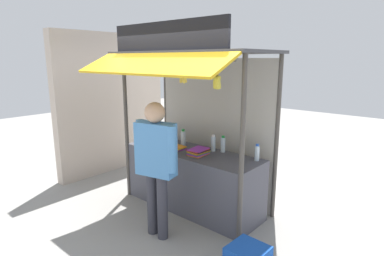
{
  "coord_description": "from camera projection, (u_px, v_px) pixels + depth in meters",
  "views": [
    {
      "loc": [
        2.88,
        -3.31,
        2.19
      ],
      "look_at": [
        0.0,
        0.0,
        1.22
      ],
      "focal_mm": 29.29,
      "sensor_mm": 36.0,
      "label": 1
    }
  ],
  "objects": [
    {
      "name": "ground_plane",
      "position": [
        192.0,
        206.0,
        4.76
      ],
      "size": [
        20.0,
        20.0,
        0.0
      ],
      "primitive_type": "plane",
      "color": "gray"
    },
    {
      "name": "stall_counter",
      "position": [
        192.0,
        179.0,
        4.67
      ],
      "size": [
        2.13,
        0.71,
        0.87
      ],
      "primitive_type": "cube",
      "color": "#4C4C56",
      "rests_on": "ground"
    },
    {
      "name": "stall_structure",
      "position": [
        198.0,
        100.0,
        4.51
      ],
      "size": [
        2.33,
        1.61,
        2.64
      ],
      "color": "#4C4742",
      "rests_on": "ground"
    },
    {
      "name": "water_bottle_front_right",
      "position": [
        257.0,
        153.0,
        4.14
      ],
      "size": [
        0.06,
        0.06,
        0.23
      ],
      "color": "silver",
      "rests_on": "stall_counter"
    },
    {
      "name": "water_bottle_center",
      "position": [
        213.0,
        143.0,
        4.57
      ],
      "size": [
        0.07,
        0.07,
        0.24
      ],
      "color": "silver",
      "rests_on": "stall_counter"
    },
    {
      "name": "water_bottle_far_right",
      "position": [
        162.0,
        133.0,
        5.18
      ],
      "size": [
        0.07,
        0.07,
        0.25
      ],
      "color": "silver",
      "rests_on": "stall_counter"
    },
    {
      "name": "water_bottle_left",
      "position": [
        223.0,
        144.0,
        4.51
      ],
      "size": [
        0.07,
        0.07,
        0.25
      ],
      "color": "silver",
      "rests_on": "stall_counter"
    },
    {
      "name": "water_bottle_front_left",
      "position": [
        183.0,
        138.0,
        4.84
      ],
      "size": [
        0.07,
        0.07,
        0.26
      ],
      "color": "silver",
      "rests_on": "stall_counter"
    },
    {
      "name": "magazine_stack_mid_right",
      "position": [
        176.0,
        148.0,
        4.65
      ],
      "size": [
        0.23,
        0.31,
        0.04
      ],
      "color": "purple",
      "rests_on": "stall_counter"
    },
    {
      "name": "magazine_stack_mid_left",
      "position": [
        156.0,
        144.0,
        4.8
      ],
      "size": [
        0.23,
        0.32,
        0.09
      ],
      "color": "black",
      "rests_on": "stall_counter"
    },
    {
      "name": "magazine_stack_back_right",
      "position": [
        199.0,
        152.0,
        4.4
      ],
      "size": [
        0.24,
        0.3,
        0.09
      ],
      "color": "orange",
      "rests_on": "stall_counter"
    },
    {
      "name": "banana_bunch_leftmost",
      "position": [
        183.0,
        77.0,
        3.84
      ],
      "size": [
        0.11,
        0.12,
        0.27
      ],
      "color": "#332D23"
    },
    {
      "name": "banana_bunch_rightmost",
      "position": [
        217.0,
        82.0,
        3.52
      ],
      "size": [
        0.1,
        0.11,
        0.31
      ],
      "color": "#332D23"
    },
    {
      "name": "vendor_person",
      "position": [
        156.0,
        158.0,
        3.76
      ],
      "size": [
        0.65,
        0.31,
        1.7
      ],
      "rotation": [
        0.0,
        0.0,
        0.23
      ],
      "color": "#383842",
      "rests_on": "ground"
    },
    {
      "name": "neighbour_wall",
      "position": [
        113.0,
        103.0,
        6.19
      ],
      "size": [
        0.2,
        2.4,
        2.68
      ],
      "primitive_type": "cube",
      "color": "beige",
      "rests_on": "ground"
    }
  ]
}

